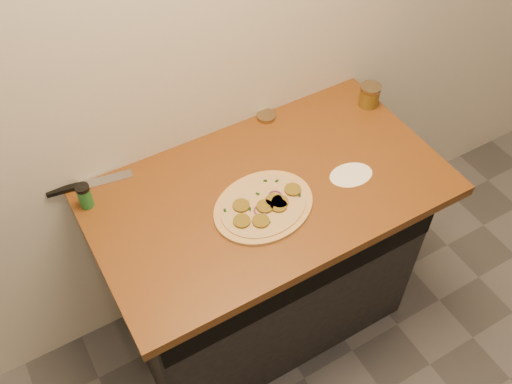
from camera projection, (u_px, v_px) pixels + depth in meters
cabinet at (262, 260)px, 2.28m from camera, size 1.10×0.60×0.86m
countertop at (268, 190)px, 1.92m from camera, size 1.20×0.70×0.04m
pizza at (264, 206)px, 1.84m from camera, size 0.40×0.40×0.02m
chefs_knife at (82, 186)px, 1.90m from camera, size 0.29×0.07×0.02m
mason_jar_lid at (266, 116)px, 2.13m from camera, size 0.07×0.07×0.02m
salsa_jar at (369, 95)px, 2.16m from camera, size 0.08×0.08×0.09m
spice_shaker at (85, 196)px, 1.82m from camera, size 0.05×0.05×0.09m
flour_spill at (351, 175)px, 1.94m from camera, size 0.17×0.17×0.00m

